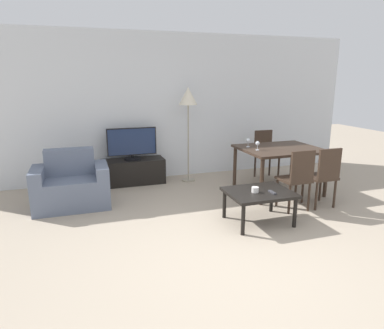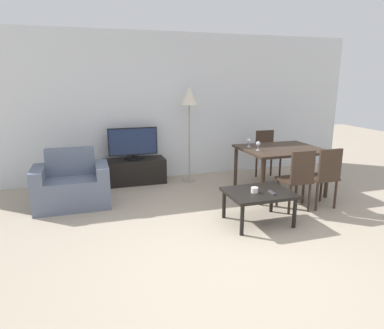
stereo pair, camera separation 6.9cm
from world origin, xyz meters
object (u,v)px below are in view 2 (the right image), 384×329
object	(u,v)px
dining_chair_near_right	(324,175)
floor_lamp	(189,100)
wine_glass_center	(249,141)
remote_primary	(272,193)
dining_chair_far	(267,152)
coffee_table	(259,195)
dining_chair_near	(298,177)
tv	(133,144)
dining_table	(280,153)
cup_white_near	(255,190)
tv_stand	(134,171)
armchair	(72,186)
wine_glass_left	(258,144)

from	to	relation	value
dining_chair_near_right	floor_lamp	size ratio (longest dim) A/B	0.53
wine_glass_center	remote_primary	bearing A→B (deg)	-104.18
dining_chair_far	floor_lamp	world-z (taller)	floor_lamp
coffee_table	dining_chair_near	bearing A→B (deg)	16.27
dining_chair_near	tv	bearing A→B (deg)	134.47
dining_chair_near	dining_chair_near_right	xyz separation A→B (m)	(0.45, 0.00, 0.00)
tv	wine_glass_center	world-z (taller)	tv
dining_table	dining_chair_far	size ratio (longest dim) A/B	1.42
coffee_table	cup_white_near	distance (m)	0.12
tv_stand	cup_white_near	size ratio (longest dim) A/B	12.27
armchair	dining_chair_near_right	xyz separation A→B (m)	(3.54, -1.19, 0.20)
armchair	floor_lamp	bearing A→B (deg)	19.54
floor_lamp	tv	bearing A→B (deg)	171.22
tv_stand	wine_glass_left	world-z (taller)	wine_glass_left
floor_lamp	dining_chair_near_right	bearing A→B (deg)	-52.39
dining_table	floor_lamp	world-z (taller)	floor_lamp
dining_table	coffee_table	bearing A→B (deg)	-132.01
armchair	remote_primary	size ratio (longest dim) A/B	7.16
coffee_table	remote_primary	size ratio (longest dim) A/B	5.64
tv_stand	dining_chair_far	size ratio (longest dim) A/B	1.23
tv	dining_chair_far	xyz separation A→B (m)	(2.49, -0.40, -0.23)
tv	coffee_table	bearing A→B (deg)	-60.05
tv	wine_glass_center	size ratio (longest dim) A/B	6.02
tv	floor_lamp	size ratio (longest dim) A/B	0.51
tv_stand	floor_lamp	world-z (taller)	floor_lamp
wine_glass_center	floor_lamp	bearing A→B (deg)	132.43
dining_table	cup_white_near	xyz separation A→B (m)	(-1.02, -1.07, -0.21)
dining_chair_far	cup_white_near	world-z (taller)	dining_chair_far
tv	coffee_table	xyz separation A→B (m)	(1.32, -2.28, -0.35)
floor_lamp	wine_glass_left	xyz separation A→B (m)	(0.80, -1.14, -0.63)
dining_chair_far	dining_chair_near	bearing A→B (deg)	-105.02
remote_primary	coffee_table	bearing A→B (deg)	136.54
wine_glass_left	wine_glass_center	distance (m)	0.29
dining_chair_near_right	remote_primary	size ratio (longest dim) A/B	6.07
coffee_table	dining_chair_far	distance (m)	2.23
armchair	wine_glass_left	size ratio (longest dim) A/B	7.36
remote_primary	wine_glass_left	distance (m)	1.24
floor_lamp	cup_white_near	xyz separation A→B (m)	(0.23, -2.15, -1.03)
wine_glass_left	tv	bearing A→B (deg)	144.33
tv_stand	coffee_table	xyz separation A→B (m)	(1.32, -2.29, 0.16)
wine_glass_left	wine_glass_center	bearing A→B (deg)	93.69
cup_white_near	tv	bearing A→B (deg)	118.31
tv_stand	dining_chair_near_right	distance (m)	3.25
coffee_table	wine_glass_left	distance (m)	1.20
dining_chair_near_right	remote_primary	distance (m)	1.10
dining_chair_far	wine_glass_center	distance (m)	0.99
remote_primary	armchair	bearing A→B (deg)	148.68
tv	wine_glass_left	world-z (taller)	tv
armchair	remote_primary	xyz separation A→B (m)	(2.49, -1.51, 0.13)
tv_stand	dining_chair_near_right	bearing A→B (deg)	-39.86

